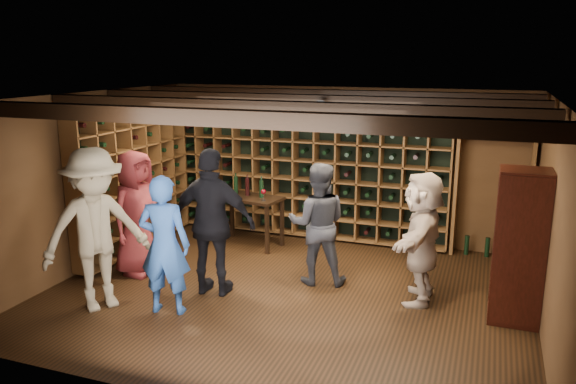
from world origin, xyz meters
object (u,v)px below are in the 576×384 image
(guest_red_floral, at_px, (137,213))
(tasting_table, at_px, (248,201))
(guest_khaki, at_px, (96,230))
(display_cabinet, at_px, (518,250))
(man_grey_suit, at_px, (318,224))
(guest_woman_black, at_px, (213,223))
(guest_beige, at_px, (422,237))
(man_blue_shirt, at_px, (164,245))

(guest_red_floral, relative_size, tasting_table, 1.52)
(guest_khaki, bearing_deg, guest_red_floral, 45.59)
(display_cabinet, bearing_deg, guest_red_floral, -177.20)
(man_grey_suit, xyz_separation_m, guest_woman_black, (-1.13, -0.80, 0.12))
(man_grey_suit, xyz_separation_m, guest_khaki, (-2.24, -1.65, 0.16))
(guest_beige, height_order, tasting_table, guest_beige)
(guest_woman_black, bearing_deg, guest_beige, -169.97)
(guest_khaki, height_order, guest_beige, guest_khaki)
(guest_khaki, bearing_deg, guest_beige, -32.01)
(man_blue_shirt, relative_size, guest_red_floral, 0.96)
(man_blue_shirt, height_order, man_grey_suit, man_blue_shirt)
(guest_red_floral, bearing_deg, guest_woman_black, -92.16)
(man_grey_suit, relative_size, guest_beige, 1.00)
(man_grey_suit, height_order, guest_woman_black, guest_woman_black)
(man_grey_suit, bearing_deg, guest_red_floral, -2.71)
(guest_red_floral, bearing_deg, guest_beige, -74.44)
(guest_woman_black, xyz_separation_m, guest_khaki, (-1.11, -0.84, 0.04))
(man_grey_suit, distance_m, guest_beige, 1.37)
(guest_khaki, bearing_deg, guest_woman_black, -17.81)
(man_blue_shirt, xyz_separation_m, man_grey_suit, (1.41, 1.48, -0.02))
(display_cabinet, xyz_separation_m, guest_woman_black, (-3.59, -0.51, 0.09))
(guest_beige, bearing_deg, guest_red_floral, -83.35)
(guest_red_floral, bearing_deg, man_grey_suit, -68.36)
(guest_beige, relative_size, tasting_table, 1.43)
(man_grey_suit, distance_m, guest_khaki, 2.79)
(man_blue_shirt, bearing_deg, tasting_table, -99.99)
(guest_beige, bearing_deg, man_blue_shirt, -63.50)
(guest_beige, bearing_deg, tasting_table, -112.42)
(display_cabinet, bearing_deg, guest_khaki, -163.99)
(man_blue_shirt, relative_size, guest_beige, 1.02)
(man_grey_suit, xyz_separation_m, guest_red_floral, (-2.45, -0.54, 0.05))
(guest_khaki, distance_m, guest_beige, 3.92)
(display_cabinet, xyz_separation_m, man_blue_shirt, (-3.87, -1.18, -0.02))
(guest_red_floral, xyz_separation_m, guest_woman_black, (1.32, -0.27, 0.07))
(man_grey_suit, relative_size, tasting_table, 1.42)
(display_cabinet, distance_m, guest_khaki, 4.89)
(man_blue_shirt, distance_m, man_grey_suit, 2.05)
(display_cabinet, height_order, tasting_table, display_cabinet)
(guest_red_floral, relative_size, guest_beige, 1.06)
(man_grey_suit, distance_m, guest_woman_black, 1.39)
(display_cabinet, bearing_deg, man_grey_suit, 173.11)
(guest_woman_black, bearing_deg, man_blue_shirt, 61.99)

